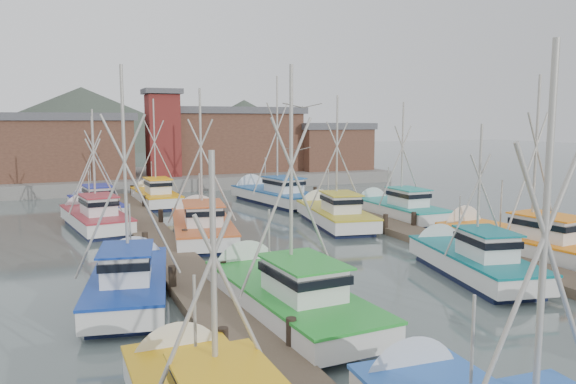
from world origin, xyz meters
name	(u,v)px	position (x,y,z in m)	size (l,w,h in m)	color
ground	(334,264)	(0.00, 0.00, 0.00)	(260.00, 260.00, 0.00)	#43504E
dock_left	(169,254)	(-7.00, 4.04, 0.21)	(2.30, 46.00, 1.50)	brown
dock_right	(409,232)	(7.00, 4.04, 0.21)	(2.30, 46.00, 1.50)	brown
quay	(176,177)	(0.00, 37.00, 0.60)	(44.00, 16.00, 1.20)	gray
shed_left	(65,145)	(-11.00, 35.00, 4.34)	(12.72, 8.48, 6.20)	brown
shed_center	(229,139)	(6.00, 37.00, 4.69)	(14.84, 9.54, 6.90)	brown
shed_right	(330,146)	(17.00, 34.00, 3.84)	(8.48, 6.36, 5.20)	brown
lookout_tower	(163,132)	(-2.00, 33.00, 5.55)	(3.60, 3.60, 8.50)	maroon
distant_hills	(51,148)	(-12.76, 122.59, 0.00)	(175.00, 140.00, 42.00)	#424E41
boat_4	(282,294)	(-4.83, -5.38, 0.68)	(3.80, 9.72, 9.38)	#101735
boat_5	(468,260)	(4.53, -3.98, 0.68)	(4.12, 8.70, 7.26)	#101735
boat_6	(130,280)	(-9.52, -1.57, 0.69)	(4.12, 8.91, 9.39)	#101735
boat_7	(517,241)	(9.39, -1.89, 0.69)	(4.31, 10.30, 9.83)	#101735
boat_8	(201,226)	(-4.32, 8.31, 0.68)	(4.73, 10.38, 9.40)	#101735
boat_9	(333,214)	(4.52, 8.97, 0.68)	(4.31, 9.64, 9.08)	#101735
boat_10	(94,217)	(-9.89, 13.61, 0.68)	(4.03, 9.26, 7.72)	#101735
boat_11	(395,209)	(9.50, 9.29, 0.68)	(3.54, 8.74, 8.67)	#101735
boat_12	(154,196)	(-4.74, 22.14, 0.68)	(3.61, 8.60, 9.06)	#101735
boat_13	(272,194)	(4.34, 19.43, 0.69)	(4.84, 10.73, 11.15)	#101735
boat_14	(94,205)	(-9.52, 18.87, 0.68)	(3.63, 8.69, 8.16)	#101735
gull_near	(302,106)	(-3.35, -3.81, 7.25)	(1.55, 0.64, 0.24)	gray
gull_far	(297,149)	(-0.13, 4.09, 5.21)	(1.55, 0.61, 0.24)	gray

